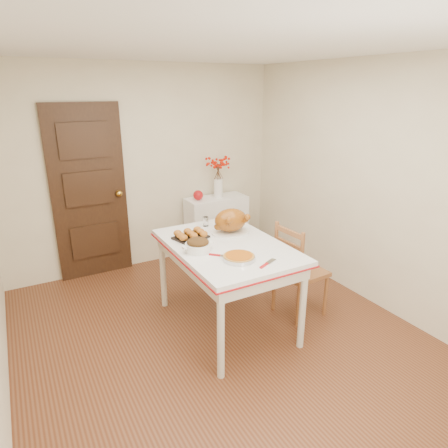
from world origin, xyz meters
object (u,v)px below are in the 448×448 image
turkey_platter (231,221)px  sideboard (216,226)px  kitchen_table (227,285)px  pumpkin_pie (239,257)px  chair_oak (301,269)px

turkey_platter → sideboard: bearing=55.8°
kitchen_table → pumpkin_pie: pumpkin_pie is taller
kitchen_table → pumpkin_pie: size_ratio=5.24×
sideboard → kitchen_table: 1.75m
chair_oak → turkey_platter: 0.86m
kitchen_table → pumpkin_pie: (-0.08, -0.35, 0.45)m
sideboard → turkey_platter: turkey_platter is taller
turkey_platter → pumpkin_pie: bearing=-125.5°
kitchen_table → turkey_platter: bearing=52.8°
sideboard → kitchen_table: bearing=-114.8°
sideboard → chair_oak: 1.75m
sideboard → turkey_platter: bearing=-112.4°
kitchen_table → chair_oak: 0.78m
chair_oak → kitchen_table: bearing=74.3°
turkey_platter → pumpkin_pie: 0.64m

